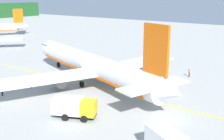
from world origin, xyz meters
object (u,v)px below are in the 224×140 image
Objects in this scene: service_truck_baggage at (74,107)px; crew_marshaller at (31,82)px; crew_loader_left at (189,72)px; airliner_foreground at (92,65)px; crew_loader_right at (2,89)px; cargo_container_near at (171,89)px.

service_truck_baggage is 14.86m from crew_marshaller.
airliner_foreground is at bearing 139.44° from crew_loader_left.
crew_marshaller is 5.06m from crew_loader_right.
cargo_container_near is at bearing -171.97° from crew_loader_left.
crew_loader_right is at bearing 172.76° from crew_marshaller.
cargo_container_near is (3.14, -13.86, -2.45)m from airliner_foreground.
crew_marshaller is 1.00× the size of crew_loader_right.
crew_loader_left is 1.02× the size of crew_loader_right.
crew_loader_left is at bearing -39.81° from crew_marshaller.
service_truck_baggage is 16.75m from cargo_container_near.
crew_marshaller is at bearing -7.24° from crew_loader_right.
cargo_container_near is (15.56, -6.15, -0.58)m from service_truck_baggage.
crew_loader_left is at bearing -9.69° from service_truck_baggage.
crew_loader_left reaches higher than crew_marshaller.
airliner_foreground is 19.03m from crew_loader_left.
crew_loader_left is at bearing 8.03° from cargo_container_near.
crew_loader_right is at bearing 151.56° from airliner_foreground.
cargo_container_near reaches higher than crew_loader_right.
crew_loader_left is (22.59, -18.82, 0.02)m from crew_marshaller.
crew_loader_left is (11.20, 1.58, 0.11)m from cargo_container_near.
service_truck_baggage is at bearing 158.43° from cargo_container_near.
service_truck_baggage is 27.16m from crew_loader_left.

